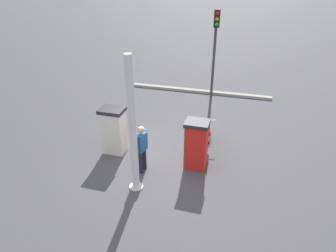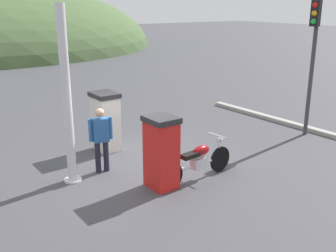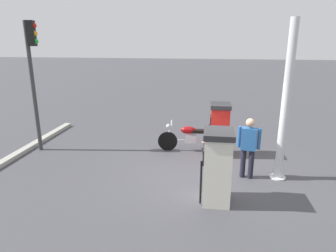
% 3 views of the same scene
% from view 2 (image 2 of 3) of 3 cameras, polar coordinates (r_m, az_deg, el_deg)
% --- Properties ---
extents(ground_plane, '(120.00, 120.00, 0.00)m').
position_cam_2_polar(ground_plane, '(10.10, -4.12, -5.40)').
color(ground_plane, '#424247').
extents(fuel_pump_near, '(0.64, 0.74, 1.60)m').
position_cam_2_polar(fuel_pump_near, '(8.57, -0.94, -3.72)').
color(fuel_pump_near, red).
rests_on(fuel_pump_near, ground).
extents(fuel_pump_far, '(0.67, 0.81, 1.60)m').
position_cam_2_polar(fuel_pump_far, '(10.91, -8.90, 0.70)').
color(fuel_pump_far, silver).
rests_on(fuel_pump_far, ground).
extents(motorcycle_near_pump, '(2.16, 0.56, 0.95)m').
position_cam_2_polar(motorcycle_near_pump, '(9.05, 4.34, -4.91)').
color(motorcycle_near_pump, black).
rests_on(motorcycle_near_pump, ground).
extents(attendant_person, '(0.58, 0.26, 1.56)m').
position_cam_2_polar(attendant_person, '(9.46, -9.57, -1.46)').
color(attendant_person, '#1E1E2D').
rests_on(attendant_person, ground).
extents(roadside_traffic_light, '(0.40, 0.28, 3.96)m').
position_cam_2_polar(roadside_traffic_light, '(12.40, 20.08, 10.72)').
color(roadside_traffic_light, '#38383A').
rests_on(roadside_traffic_light, ground).
extents(canopy_support_pole, '(0.40, 0.40, 3.89)m').
position_cam_2_polar(canopy_support_pole, '(8.81, -14.27, 3.49)').
color(canopy_support_pole, silver).
rests_on(canopy_support_pole, ground).
extents(road_edge_kerb, '(0.66, 7.10, 0.12)m').
position_cam_2_polar(road_edge_kerb, '(13.70, 17.44, 0.24)').
color(road_edge_kerb, '#9E9E93').
rests_on(road_edge_kerb, ground).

